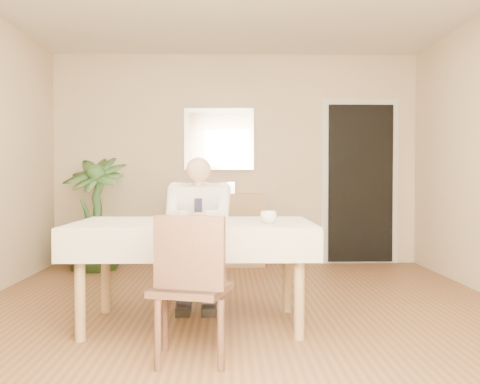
{
  "coord_description": "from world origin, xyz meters",
  "views": [
    {
      "loc": [
        -0.11,
        -4.16,
        1.07
      ],
      "look_at": [
        0.0,
        0.35,
        0.95
      ],
      "focal_mm": 40.0,
      "sensor_mm": 36.0,
      "label": 1
    }
  ],
  "objects_px": {
    "chair_near": "(190,281)",
    "sideboard": "(219,230)",
    "chair_far": "(200,246)",
    "seated_man": "(198,223)",
    "potted_palm": "(94,213)",
    "coffee_mug": "(269,217)",
    "dining_table": "(194,233)"
  },
  "relations": [
    {
      "from": "chair_near",
      "to": "sideboard",
      "type": "distance_m",
      "value": 3.44
    },
    {
      "from": "chair_far",
      "to": "dining_table",
      "type": "bearing_deg",
      "value": -89.78
    },
    {
      "from": "seated_man",
      "to": "potted_palm",
      "type": "height_order",
      "value": "potted_palm"
    },
    {
      "from": "dining_table",
      "to": "coffee_mug",
      "type": "xyz_separation_m",
      "value": [
        0.53,
        -0.19,
        0.13
      ]
    },
    {
      "from": "dining_table",
      "to": "chair_far",
      "type": "xyz_separation_m",
      "value": [
        0.0,
        0.87,
        -0.2
      ]
    },
    {
      "from": "seated_man",
      "to": "potted_palm",
      "type": "xyz_separation_m",
      "value": [
        -1.3,
        1.79,
        -0.03
      ]
    },
    {
      "from": "chair_near",
      "to": "seated_man",
      "type": "height_order",
      "value": "seated_man"
    },
    {
      "from": "dining_table",
      "to": "potted_palm",
      "type": "height_order",
      "value": "potted_palm"
    },
    {
      "from": "dining_table",
      "to": "potted_palm",
      "type": "xyz_separation_m",
      "value": [
        -1.3,
        2.38,
        -0.01
      ]
    },
    {
      "from": "chair_far",
      "to": "coffee_mug",
      "type": "distance_m",
      "value": 1.23
    },
    {
      "from": "seated_man",
      "to": "coffee_mug",
      "type": "relative_size",
      "value": 11.04
    },
    {
      "from": "dining_table",
      "to": "potted_palm",
      "type": "bearing_deg",
      "value": 118.99
    },
    {
      "from": "sideboard",
      "to": "chair_near",
      "type": "bearing_deg",
      "value": -93.47
    },
    {
      "from": "coffee_mug",
      "to": "potted_palm",
      "type": "bearing_deg",
      "value": 125.58
    },
    {
      "from": "seated_man",
      "to": "chair_near",
      "type": "bearing_deg",
      "value": -88.62
    },
    {
      "from": "chair_far",
      "to": "chair_near",
      "type": "height_order",
      "value": "chair_near"
    },
    {
      "from": "dining_table",
      "to": "seated_man",
      "type": "relative_size",
      "value": 1.38
    },
    {
      "from": "chair_far",
      "to": "chair_near",
      "type": "xyz_separation_m",
      "value": [
        0.03,
        -1.71,
        0.02
      ]
    },
    {
      "from": "chair_near",
      "to": "potted_palm",
      "type": "distance_m",
      "value": 3.48
    },
    {
      "from": "coffee_mug",
      "to": "sideboard",
      "type": "distance_m",
      "value": 2.84
    },
    {
      "from": "chair_near",
      "to": "coffee_mug",
      "type": "distance_m",
      "value": 0.87
    },
    {
      "from": "dining_table",
      "to": "coffee_mug",
      "type": "bearing_deg",
      "value": -19.05
    },
    {
      "from": "chair_far",
      "to": "sideboard",
      "type": "height_order",
      "value": "sideboard"
    },
    {
      "from": "seated_man",
      "to": "sideboard",
      "type": "bearing_deg",
      "value": 86.01
    },
    {
      "from": "chair_far",
      "to": "seated_man",
      "type": "distance_m",
      "value": 0.36
    },
    {
      "from": "coffee_mug",
      "to": "sideboard",
      "type": "xyz_separation_m",
      "value": [
        -0.39,
        2.8,
        -0.36
      ]
    },
    {
      "from": "chair_far",
      "to": "seated_man",
      "type": "xyz_separation_m",
      "value": [
        0.0,
        -0.28,
        0.23
      ]
    },
    {
      "from": "sideboard",
      "to": "potted_palm",
      "type": "distance_m",
      "value": 1.48
    },
    {
      "from": "sideboard",
      "to": "seated_man",
      "type": "bearing_deg",
      "value": -95.69
    },
    {
      "from": "dining_table",
      "to": "seated_man",
      "type": "height_order",
      "value": "seated_man"
    },
    {
      "from": "chair_near",
      "to": "sideboard",
      "type": "height_order",
      "value": "sideboard"
    },
    {
      "from": "seated_man",
      "to": "dining_table",
      "type": "bearing_deg",
      "value": -90.0
    }
  ]
}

